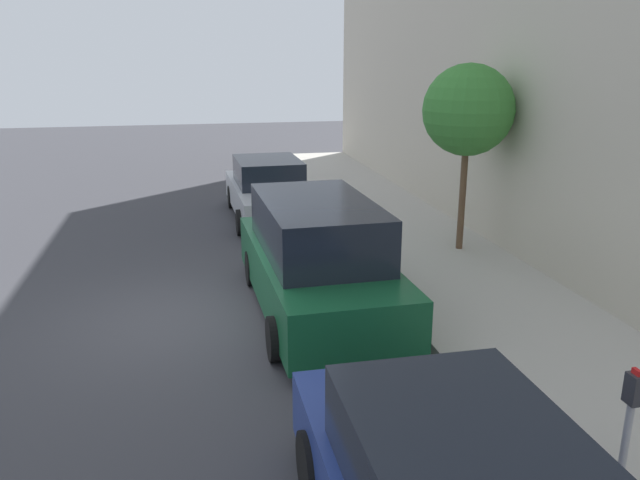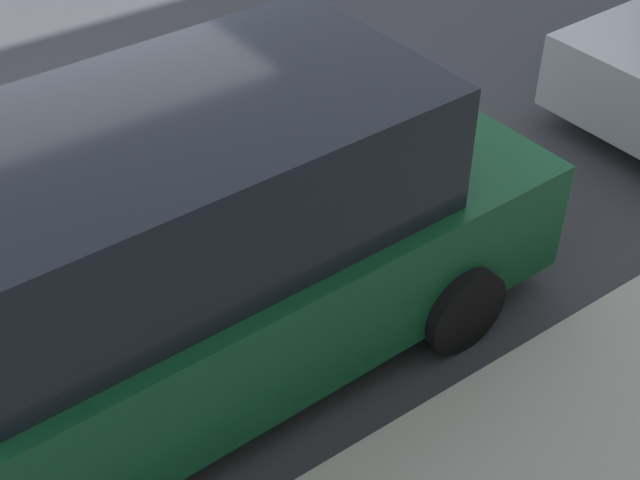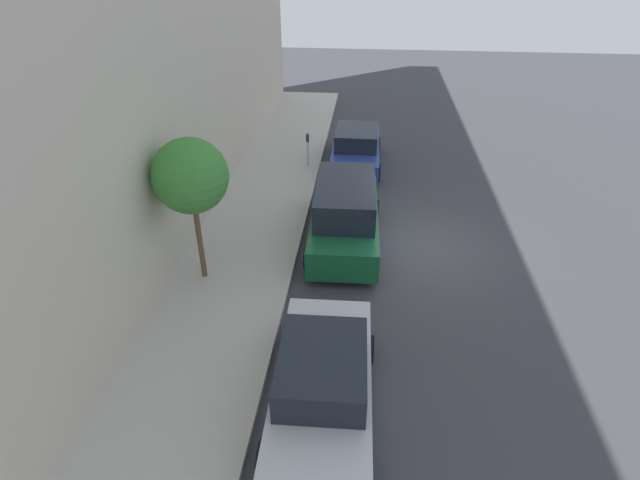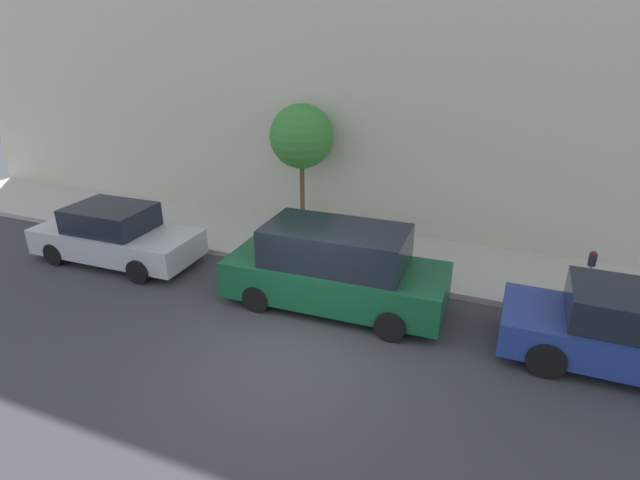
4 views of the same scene
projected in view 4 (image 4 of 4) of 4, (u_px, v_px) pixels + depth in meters
The scene contains 7 objects.
ground_plane at pixel (289, 357), 9.59m from camera, with size 60.00×60.00×0.00m, color #38383D.
sidewalk at pixel (367, 253), 13.91m from camera, with size 3.18×32.00×0.15m.
parked_sedan_nearest at pixel (631, 333), 9.07m from camera, with size 1.92×4.51×1.54m.
parked_minivan_second at pixel (335, 268), 11.08m from camera, with size 2.03×4.95×1.90m.
parked_sedan_third at pixel (116, 235), 13.39m from camera, with size 1.92×4.54×1.54m.
parking_meter_near at pixel (589, 273), 10.75m from camera, with size 0.11×0.15×1.34m.
street_tree at pixel (302, 137), 14.15m from camera, with size 1.83×1.83×3.80m.
Camera 4 is at (-7.16, -3.55, 5.81)m, focal length 28.00 mm.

